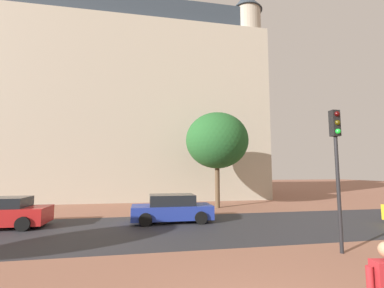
% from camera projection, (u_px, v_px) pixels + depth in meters
% --- Properties ---
extents(ground_plane, '(120.00, 120.00, 0.00)m').
position_uv_depth(ground_plane, '(182.00, 223.00, 13.30)').
color(ground_plane, '#93604C').
extents(street_asphalt_strip, '(120.00, 7.05, 0.00)m').
position_uv_depth(street_asphalt_strip, '(186.00, 228.00, 12.26)').
color(street_asphalt_strip, '#2D2D33').
rests_on(street_asphalt_strip, ground_plane).
extents(landmark_building, '(27.49, 14.85, 37.64)m').
position_uv_depth(landmark_building, '(133.00, 100.00, 29.75)').
color(landmark_building, '#B2A893').
rests_on(landmark_building, ground_plane).
extents(car_blue, '(4.18, 1.95, 1.43)m').
position_uv_depth(car_blue, '(172.00, 209.00, 13.76)').
color(car_blue, '#23389E').
rests_on(car_blue, ground_plane).
extents(traffic_light_pole, '(0.28, 0.34, 4.76)m').
position_uv_depth(traffic_light_pole, '(337.00, 152.00, 8.83)').
color(traffic_light_pole, black).
rests_on(traffic_light_pole, ground_plane).
extents(tree_curb_far, '(4.65, 4.65, 7.04)m').
position_uv_depth(tree_curb_far, '(217.00, 141.00, 19.48)').
color(tree_curb_far, brown).
rests_on(tree_curb_far, ground_plane).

